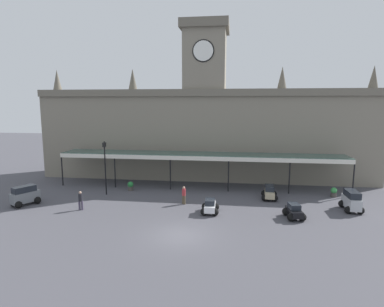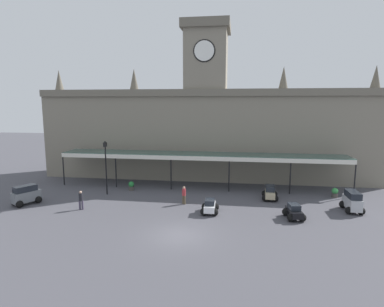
% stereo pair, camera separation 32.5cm
% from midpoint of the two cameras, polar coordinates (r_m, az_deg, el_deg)
% --- Properties ---
extents(ground_plane, '(140.00, 140.00, 0.00)m').
position_cam_midpoint_polar(ground_plane, '(23.28, -2.57, -14.31)').
color(ground_plane, '#4A4950').
extents(station_building, '(39.79, 5.56, 18.43)m').
position_cam_midpoint_polar(station_building, '(39.38, 2.05, 4.54)').
color(station_building, gray).
rests_on(station_building, ground).
extents(entrance_canopy, '(31.00, 3.26, 3.75)m').
position_cam_midpoint_polar(entrance_canopy, '(34.86, 1.24, -0.26)').
color(entrance_canopy, '#38564C').
rests_on(entrance_canopy, ground).
extents(car_white_sedan, '(1.55, 2.07, 1.19)m').
position_cam_midpoint_polar(car_white_sedan, '(27.51, 2.87, -9.47)').
color(car_white_sedan, silver).
rests_on(car_white_sedan, ground).
extents(car_beige_estate, '(1.62, 2.29, 1.27)m').
position_cam_midpoint_polar(car_beige_estate, '(32.13, 13.27, -6.86)').
color(car_beige_estate, tan).
rests_on(car_beige_estate, ground).
extents(car_grey_van, '(2.31, 2.59, 1.77)m').
position_cam_midpoint_polar(car_grey_van, '(33.19, -27.74, -6.73)').
color(car_grey_van, slate).
rests_on(car_grey_van, ground).
extents(car_silver_van, '(1.59, 2.40, 1.77)m').
position_cam_midpoint_polar(car_silver_van, '(31.03, 26.15, -7.66)').
color(car_silver_van, '#B2B5BA').
rests_on(car_silver_van, ground).
extents(car_black_sedan, '(1.71, 2.16, 1.19)m').
position_cam_midpoint_polar(car_black_sedan, '(27.49, 17.31, -9.89)').
color(car_black_sedan, black).
rests_on(car_black_sedan, ground).
extents(pedestrian_beside_cars, '(0.38, 0.34, 1.67)m').
position_cam_midpoint_polar(pedestrian_beside_cars, '(29.72, -19.45, -7.75)').
color(pedestrian_beside_cars, '#3F384C').
rests_on(pedestrian_beside_cars, ground).
extents(pedestrian_near_entrance, '(0.34, 0.34, 1.67)m').
position_cam_midpoint_polar(pedestrian_near_entrance, '(29.63, -1.77, -7.28)').
color(pedestrian_near_entrance, brown).
rests_on(pedestrian_near_entrance, ground).
extents(victorian_lamppost, '(0.30, 0.30, 5.45)m').
position_cam_midpoint_polar(victorian_lamppost, '(33.28, -15.44, -1.48)').
color(victorian_lamppost, black).
rests_on(victorian_lamppost, ground).
extents(traffic_cone, '(0.40, 0.40, 0.71)m').
position_cam_midpoint_polar(traffic_cone, '(36.50, -26.98, -6.05)').
color(traffic_cone, orange).
rests_on(traffic_cone, ground).
extents(planter_forecourt_centre, '(0.60, 0.60, 0.96)m').
position_cam_midpoint_polar(planter_forecourt_centre, '(34.80, 23.59, -6.29)').
color(planter_forecourt_centre, '#47423D').
rests_on(planter_forecourt_centre, ground).
extents(planter_by_canopy, '(0.60, 0.60, 0.96)m').
position_cam_midpoint_polar(planter_by_canopy, '(34.85, -11.11, -5.68)').
color(planter_by_canopy, '#47423D').
rests_on(planter_by_canopy, ground).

